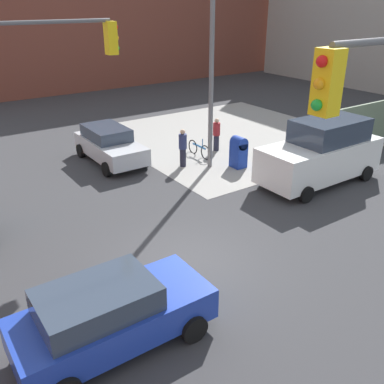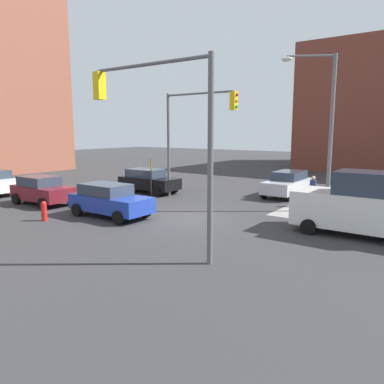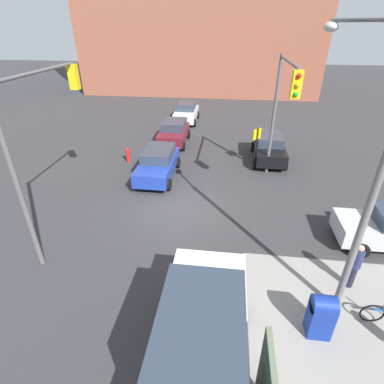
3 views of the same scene
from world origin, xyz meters
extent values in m
plane|color=#333335|center=(0.00, 0.00, 0.00)|extent=(120.00, 120.00, 0.00)
cylinder|color=#59595B|center=(-4.50, 4.50, 3.25)|extent=(0.18, 0.18, 6.50)
cylinder|color=#59595B|center=(-2.15, 4.50, 6.38)|extent=(4.69, 0.12, 0.12)
cube|color=yellow|center=(0.19, 4.50, 5.85)|extent=(0.32, 0.36, 1.00)
sphere|color=red|center=(0.37, 4.50, 6.17)|extent=(0.18, 0.18, 0.18)
sphere|color=orange|center=(0.37, 4.50, 5.85)|extent=(0.18, 0.18, 0.18)
sphere|color=green|center=(0.37, 4.50, 5.53)|extent=(0.18, 0.18, 0.18)
cylinder|color=#59595B|center=(4.50, -4.50, 3.25)|extent=(0.18, 0.18, 6.50)
cylinder|color=#59595B|center=(2.04, -4.50, 6.38)|extent=(4.92, 0.12, 0.12)
cube|color=yellow|center=(-0.42, -4.50, 5.85)|extent=(0.32, 0.36, 1.00)
sphere|color=red|center=(-0.60, -4.50, 6.17)|extent=(0.18, 0.18, 0.18)
sphere|color=orange|center=(-0.60, -4.50, 5.85)|extent=(0.18, 0.18, 0.18)
sphere|color=green|center=(-0.60, -4.50, 5.53)|extent=(0.18, 0.18, 0.18)
cylinder|color=slate|center=(5.20, 5.80, 4.00)|extent=(0.20, 0.20, 8.00)
cylinder|color=slate|center=(4.19, 5.16, 7.90)|extent=(2.08, 1.36, 0.10)
ellipsoid|color=silver|center=(3.17, 4.52, 7.75)|extent=(0.56, 0.36, 0.24)
cylinder|color=#4C4C4C|center=(-5.40, 3.80, 1.20)|extent=(0.08, 0.08, 2.40)
cube|color=yellow|center=(-5.40, 3.80, 2.05)|extent=(0.48, 0.48, 0.64)
cube|color=navy|center=(6.20, 5.00, 0.57)|extent=(0.56, 0.64, 1.15)
cylinder|color=navy|center=(6.20, 5.00, 1.15)|extent=(0.56, 0.64, 0.56)
cylinder|color=red|center=(-5.00, -4.20, 0.40)|extent=(0.26, 0.26, 0.80)
sphere|color=red|center=(-5.00, -4.20, 0.82)|extent=(0.24, 0.24, 0.24)
cylinder|color=black|center=(-12.95, -0.87, 0.32)|extent=(0.64, 0.22, 0.64)
cube|color=#B7BABF|center=(1.76, 8.86, 0.70)|extent=(1.80, 4.38, 0.75)
cube|color=#2D3847|center=(1.76, 9.21, 1.35)|extent=(1.58, 2.46, 0.55)
cylinder|color=black|center=(2.66, 7.37, 0.32)|extent=(0.22, 0.64, 0.64)
cylinder|color=black|center=(0.86, 7.37, 0.32)|extent=(0.22, 0.64, 0.64)
cylinder|color=black|center=(2.66, 10.35, 0.32)|extent=(0.22, 0.64, 0.64)
cylinder|color=black|center=(0.86, 10.35, 0.32)|extent=(0.22, 0.64, 0.64)
cube|color=black|center=(-6.44, 4.76, 0.70)|extent=(4.26, 1.80, 0.75)
cube|color=#2D3847|center=(-6.78, 4.76, 1.35)|extent=(2.39, 1.58, 0.55)
cylinder|color=black|center=(-4.99, 5.66, 0.32)|extent=(0.64, 0.22, 0.64)
cylinder|color=black|center=(-4.99, 3.86, 0.32)|extent=(0.64, 0.22, 0.64)
cylinder|color=black|center=(-7.89, 5.66, 0.32)|extent=(0.64, 0.22, 0.64)
cylinder|color=black|center=(-7.89, 3.86, 0.32)|extent=(0.64, 0.22, 0.64)
cube|color=#1E389E|center=(-3.07, -1.79, 0.70)|extent=(4.30, 1.80, 0.75)
cube|color=#2D3847|center=(-3.42, -1.79, 1.35)|extent=(2.41, 1.58, 0.55)
cylinder|color=black|center=(-1.61, -0.89, 0.32)|extent=(0.64, 0.22, 0.64)
cylinder|color=black|center=(-1.61, -2.69, 0.32)|extent=(0.64, 0.22, 0.64)
cylinder|color=black|center=(-4.54, -0.89, 0.32)|extent=(0.64, 0.22, 0.64)
cylinder|color=black|center=(-4.54, -2.69, 0.32)|extent=(0.64, 0.22, 0.64)
cube|color=maroon|center=(-8.66, -1.88, 0.70)|extent=(3.89, 1.80, 0.75)
cube|color=#2D3847|center=(-8.97, -1.88, 1.35)|extent=(2.18, 1.58, 0.55)
cylinder|color=black|center=(-7.33, -0.98, 0.32)|extent=(0.64, 0.22, 0.64)
cylinder|color=black|center=(-7.33, -2.78, 0.32)|extent=(0.64, 0.22, 0.64)
cylinder|color=black|center=(-9.98, -0.98, 0.32)|extent=(0.64, 0.22, 0.64)
cylinder|color=black|center=(-9.98, -2.78, 0.32)|extent=(0.64, 0.22, 0.64)
cube|color=white|center=(7.75, 1.80, 1.02)|extent=(5.40, 2.10, 1.40)
cube|color=#2D3847|center=(8.19, 1.80, 2.17)|extent=(3.02, 1.85, 0.90)
cylinder|color=black|center=(5.92, 0.75, 0.32)|extent=(0.64, 0.22, 0.64)
cylinder|color=black|center=(5.92, 2.85, 0.32)|extent=(0.64, 0.22, 0.64)
cylinder|color=maroon|center=(6.80, 7.40, 1.11)|extent=(0.36, 0.36, 0.63)
sphere|color=tan|center=(6.80, 7.40, 1.54)|extent=(0.22, 0.22, 0.22)
cylinder|color=#1E1E2D|center=(6.80, 7.40, 0.40)|extent=(0.28, 0.28, 0.80)
cylinder|color=navy|center=(4.20, 6.50, 1.18)|extent=(0.36, 0.36, 0.67)
sphere|color=tan|center=(4.20, 6.50, 1.63)|extent=(0.23, 0.23, 0.23)
cylinder|color=#1E1E2D|center=(4.20, 6.50, 0.42)|extent=(0.28, 0.28, 0.84)
torus|color=black|center=(5.60, 7.72, 0.33)|extent=(0.05, 0.71, 0.71)
torus|color=black|center=(5.60, 6.68, 0.33)|extent=(0.05, 0.71, 0.71)
cube|color=#1E5999|center=(5.60, 7.20, 0.51)|extent=(0.04, 1.04, 0.08)
cylinder|color=#1E5999|center=(5.60, 6.92, 0.75)|extent=(0.04, 0.04, 0.40)
camera|label=1|loc=(-5.84, -8.73, 7.02)|focal=40.00mm
camera|label=2|loc=(10.72, -14.13, 4.20)|focal=35.00mm
camera|label=3|loc=(12.17, 2.13, 7.84)|focal=28.00mm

